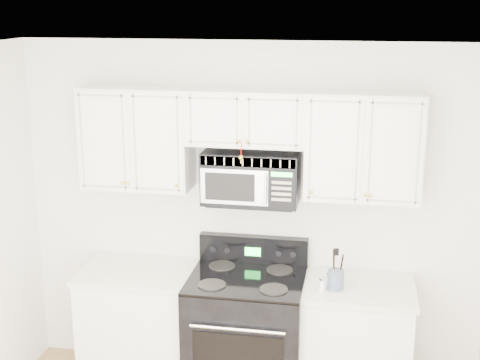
# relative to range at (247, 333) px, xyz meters

# --- Properties ---
(room) EXTENTS (3.51, 3.51, 2.61)m
(room) POSITION_rel_range_xyz_m (-0.03, -1.40, 0.82)
(room) COLOR olive
(room) RESTS_ON ground
(base_cabinet_left) EXTENTS (0.86, 0.65, 0.92)m
(base_cabinet_left) POSITION_rel_range_xyz_m (-0.83, 0.04, -0.06)
(base_cabinet_left) COLOR silver
(base_cabinet_left) RESTS_ON ground
(base_cabinet_right) EXTENTS (0.86, 0.65, 0.92)m
(base_cabinet_right) POSITION_rel_range_xyz_m (0.77, 0.04, -0.06)
(base_cabinet_right) COLOR silver
(base_cabinet_right) RESTS_ON ground
(range) EXTENTS (0.83, 0.76, 1.14)m
(range) POSITION_rel_range_xyz_m (0.00, 0.00, 0.00)
(range) COLOR black
(range) RESTS_ON ground
(upper_cabinets) EXTENTS (2.44, 0.37, 0.75)m
(upper_cabinets) POSITION_rel_range_xyz_m (-0.03, 0.19, 1.45)
(upper_cabinets) COLOR silver
(upper_cabinets) RESTS_ON ground
(microwave) EXTENTS (0.69, 0.39, 0.38)m
(microwave) POSITION_rel_range_xyz_m (0.00, 0.17, 1.16)
(microwave) COLOR black
(microwave) RESTS_ON ground
(utensil_crock) EXTENTS (0.11, 0.11, 0.30)m
(utensil_crock) POSITION_rel_range_xyz_m (0.64, -0.06, 0.51)
(utensil_crock) COLOR #4F587B
(utensil_crock) RESTS_ON base_cabinet_right
(shaker_salt) EXTENTS (0.04, 0.04, 0.10)m
(shaker_salt) POSITION_rel_range_xyz_m (0.55, -0.12, 0.49)
(shaker_salt) COLOR silver
(shaker_salt) RESTS_ON base_cabinet_right
(shaker_pepper) EXTENTS (0.04, 0.04, 0.10)m
(shaker_pepper) POSITION_rel_range_xyz_m (0.59, 0.00, 0.48)
(shaker_pepper) COLOR silver
(shaker_pepper) RESTS_ON base_cabinet_right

